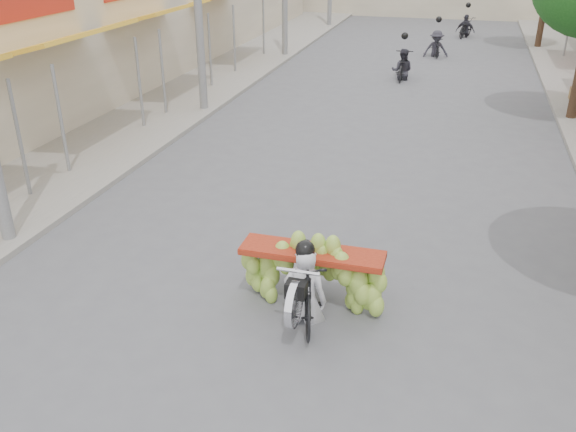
{
  "coord_description": "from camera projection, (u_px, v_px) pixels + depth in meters",
  "views": [
    {
      "loc": [
        2.15,
        -5.03,
        5.25
      ],
      "look_at": [
        -0.21,
        3.28,
        1.1
      ],
      "focal_mm": 38.0,
      "sensor_mm": 36.0,
      "label": 1
    }
  ],
  "objects": [
    {
      "name": "bg_motorbike_a",
      "position": [
        403.0,
        59.0,
        22.53
      ],
      "size": [
        0.79,
        1.72,
        1.95
      ],
      "color": "black",
      "rests_on": "ground"
    },
    {
      "name": "ground",
      "position": [
        229.0,
        418.0,
        7.17
      ],
      "size": [
        120.0,
        120.0,
        0.0
      ],
      "primitive_type": "plane",
      "color": "#525257",
      "rests_on": "ground"
    },
    {
      "name": "bg_motorbike_c",
      "position": [
        466.0,
        21.0,
        30.96
      ],
      "size": [
        1.08,
        1.78,
        1.95
      ],
      "color": "black",
      "rests_on": "ground"
    },
    {
      "name": "banana_motorbike",
      "position": [
        308.0,
        270.0,
        8.82
      ],
      "size": [
        2.2,
        1.94,
        2.18
      ],
      "color": "black",
      "rests_on": "ground"
    },
    {
      "name": "sidewalk_left",
      "position": [
        196.0,
        84.0,
        21.88
      ],
      "size": [
        4.0,
        60.0,
        0.12
      ],
      "primitive_type": "cube",
      "color": "gray",
      "rests_on": "ground"
    },
    {
      "name": "bg_motorbike_b",
      "position": [
        437.0,
        36.0,
        26.3
      ],
      "size": [
        1.15,
        1.54,
        1.95
      ],
      "color": "black",
      "rests_on": "ground"
    }
  ]
}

